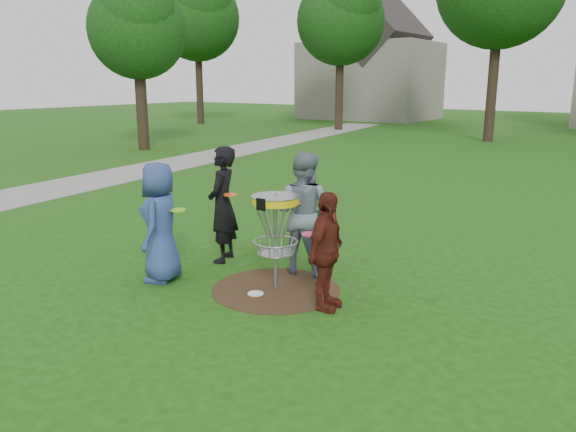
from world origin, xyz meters
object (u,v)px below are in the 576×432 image
Objects in this scene: player_maroon at (326,252)px; disc_golf_basket at (275,219)px; player_black at (223,205)px; player_blue at (160,222)px; player_grey at (303,213)px.

player_maroon is 0.97m from disc_golf_basket.
player_black is 1.22× the size of player_maroon.
player_blue reaches higher than disc_golf_basket.
player_black reaches higher than player_blue.
player_black reaches higher than disc_golf_basket.
player_blue is 1.26× the size of disc_golf_basket.
player_grey is 1.21× the size of player_maroon.
player_black is 1.57m from disc_golf_basket.
player_black is at bearing 3.45° from player_grey.
disc_golf_basket is at bearing 46.45° from player_black.
player_grey is at bearing 97.03° from disc_golf_basket.
player_black is (0.15, 1.19, 0.06)m from player_blue.
player_grey is 0.86m from disc_golf_basket.
player_grey is at bearing 107.17° from player_blue.
player_black is at bearing 65.31° from player_maroon.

